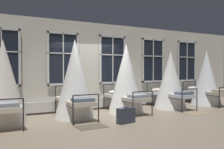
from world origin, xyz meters
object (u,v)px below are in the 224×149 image
cot_third (75,80)px  suitcase_dark (126,115)px  cot_fifth (170,80)px  cot_second (3,84)px  cot_sixth (206,78)px  cot_fourth (126,79)px

cot_third → suitcase_dark: size_ratio=4.23×
cot_fifth → suitcase_dark: cot_fifth is taller
cot_second → cot_sixth: size_ratio=1.01×
cot_fifth → suitcase_dark: bearing=114.8°
cot_second → cot_fourth: bearing=-89.0°
cot_second → cot_fifth: cot_second is taller
cot_second → cot_fourth: size_ratio=0.97×
cot_fourth → cot_sixth: bearing=-92.0°
cot_second → cot_fifth: bearing=-89.4°
suitcase_dark → cot_sixth: bearing=5.7°
cot_fifth → cot_sixth: (1.99, -0.05, 0.04)m
cot_fourth → cot_fifth: 2.04m
cot_fourth → suitcase_dark: bearing=147.1°
cot_fifth → cot_sixth: size_ratio=0.96×
cot_third → cot_sixth: 5.95m
cot_fourth → suitcase_dark: 1.98m
cot_sixth → cot_fifth: bearing=90.0°
cot_fourth → suitcase_dark: size_ratio=4.18×
cot_fifth → cot_third: bearing=88.9°
cot_fifth → cot_sixth: cot_sixth is taller
cot_third → suitcase_dark: (1.01, -1.44, -0.98)m
cot_third → cot_second: bearing=91.9°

